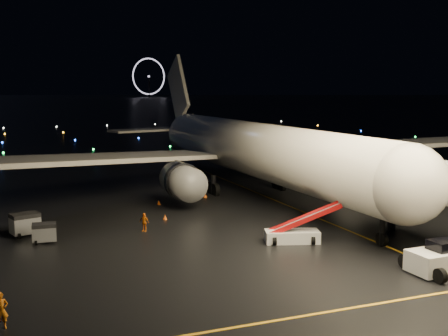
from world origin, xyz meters
The scene contains 15 objects.
ground centered at (0.00, 300.00, 0.00)m, with size 2000.00×2000.00×0.00m, color black.
lane_centre centered at (12.00, 15.00, 0.01)m, with size 0.25×80.00×0.02m, color gold.
lane_cross centered at (-5.00, -10.00, 0.01)m, with size 60.00×0.25×0.02m, color gold.
airliner centered at (11.19, 26.48, 8.71)m, with size 61.48×58.41×17.42m, color silver, non-canonical shape.
pushback_tug centered at (11.58, -6.91, 1.10)m, with size 4.60×2.41×2.19m, color silver.
belt_loader centered at (5.69, 3.32, 1.53)m, with size 6.31×1.72×3.06m, color silver, non-canonical shape.
crew_a centered at (-15.98, -5.75, 0.97)m, with size 0.71×0.46×1.94m, color orange.
crew_c centered at (-4.56, 11.06, 0.80)m, with size 0.94×0.39×1.61m, color orange.
safety_cone_0 centered at (-1.71, 14.67, 0.24)m, with size 0.42×0.42×0.48m, color #EB5C13.
safety_cone_1 centered at (5.41, 23.49, 0.28)m, with size 0.49×0.49×0.55m, color #EB5C13.
safety_cone_2 centered at (-0.51, 21.46, 0.25)m, with size 0.44×0.44×0.50m, color #EB5C13.
ferris_wheel centered at (170.00, 720.00, 26.00)m, with size 50.00×4.00×52.00m, color black, non-canonical shape.
taxiway_lights centered at (0.00, 106.00, 0.18)m, with size 164.00×92.00×0.36m, color black, non-canonical shape.
baggage_cart_0 centered at (-14.17, 13.34, 0.95)m, with size 2.23×1.56×1.89m, color gray.
baggage_cart_2 centered at (-12.83, 10.43, 0.78)m, with size 1.85×1.29×1.57m, color gray.
Camera 1 is at (-15.30, -35.41, 12.26)m, focal length 45.00 mm.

